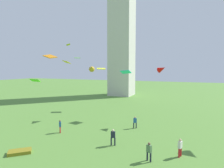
# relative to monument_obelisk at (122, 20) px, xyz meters

# --- Properties ---
(monument_obelisk) EXTENTS (6.71, 6.71, 45.23)m
(monument_obelisk) POSITION_rel_monument_obelisk_xyz_m (0.00, 0.00, 0.00)
(monument_obelisk) COLOR beige
(monument_obelisk) RESTS_ON ground_plane
(person_0) EXTENTS (0.45, 0.48, 1.63)m
(person_0) POSITION_rel_monument_obelisk_xyz_m (4.88, -36.11, -21.69)
(person_0) COLOR red
(person_0) RESTS_ON ground_plane
(person_1) EXTENTS (0.53, 0.37, 1.77)m
(person_1) POSITION_rel_monument_obelisk_xyz_m (12.72, -37.26, -21.61)
(person_1) COLOR #1E2333
(person_1) RESTS_ON ground_plane
(person_2) EXTENTS (0.40, 0.51, 1.72)m
(person_2) POSITION_rel_monument_obelisk_xyz_m (19.49, -37.28, -21.64)
(person_2) COLOR red
(person_2) RESTS_ON ground_plane
(person_3) EXTENTS (0.52, 0.44, 1.72)m
(person_3) POSITION_rel_monument_obelisk_xyz_m (17.01, -39.28, -21.64)
(person_3) COLOR #1E2333
(person_3) RESTS_ON ground_plane
(person_4) EXTENTS (0.49, 0.42, 1.62)m
(person_4) POSITION_rel_monument_obelisk_xyz_m (13.20, -30.59, -21.70)
(person_4) COLOR #1E2333
(person_4) RESTS_ON ground_plane
(kite_flying_0) EXTENTS (1.58, 1.26, 0.53)m
(kite_flying_0) POSITION_rel_monument_obelisk_xyz_m (-1.79, -33.36, -16.22)
(kite_flying_0) COLOR #46E816
(kite_flying_2) EXTENTS (1.17, 0.99, 0.47)m
(kite_flying_2) POSITION_rel_monument_obelisk_xyz_m (5.38, -35.18, -13.57)
(kite_flying_2) COLOR gold
(kite_flying_3) EXTENTS (1.59, 1.30, 1.19)m
(kite_flying_3) POSITION_rel_monument_obelisk_xyz_m (16.05, -26.50, -14.46)
(kite_flying_3) COLOR red
(kite_flying_4) EXTENTS (1.03, 1.01, 0.14)m
(kite_flying_4) POSITION_rel_monument_obelisk_xyz_m (5.05, -32.16, -12.89)
(kite_flying_4) COLOR #5FC932
(kite_flying_5) EXTENTS (0.92, 1.01, 0.35)m
(kite_flying_5) POSITION_rel_monument_obelisk_xyz_m (2.44, -30.64, -10.73)
(kite_flying_5) COLOR gold
(kite_flying_6) EXTENTS (2.11, 1.90, 0.40)m
(kite_flying_6) POSITION_rel_monument_obelisk_xyz_m (3.05, -20.45, -14.44)
(kite_flying_6) COLOR yellow
(kite_flying_7) EXTENTS (1.63, 1.88, 1.32)m
(kite_flying_7) POSITION_rel_monument_obelisk_xyz_m (4.64, -27.23, -14.33)
(kite_flying_7) COLOR #BC8D23
(kite_flying_10) EXTENTS (1.64, 1.31, 0.57)m
(kite_flying_10) POSITION_rel_monument_obelisk_xyz_m (5.54, -38.43, -13.05)
(kite_flying_10) COLOR orange
(kite_flying_11) EXTENTS (1.78, 1.23, 0.69)m
(kite_flying_11) POSITION_rel_monument_obelisk_xyz_m (10.04, -25.45, -14.97)
(kite_flying_11) COLOR #24D7C6
(kite_bundle_1) EXTENTS (2.29, 2.23, 0.31)m
(kite_bundle_1) POSITION_rel_monument_obelisk_xyz_m (5.15, -42.60, -22.46)
(kite_bundle_1) COLOR olive
(kite_bundle_1) RESTS_ON ground_plane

